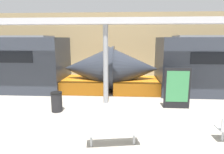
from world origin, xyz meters
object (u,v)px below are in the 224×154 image
Objects in this scene: bench_near at (113,131)px; support_column_near at (106,65)px; trash_bin at (57,102)px; poster_board at (177,88)px.

bench_near is 0.44× the size of support_column_near.
poster_board is at bearing 8.11° from trash_bin.
poster_board is 3.35m from support_column_near.
trash_bin is at bearing 124.22° from bench_near.
poster_board is 0.49× the size of support_column_near.
poster_board is (2.58, 3.38, 0.44)m from bench_near.
support_column_near is (-0.59, 3.96, 1.36)m from bench_near.
trash_bin is 0.23× the size of support_column_near.
bench_near is 4.23m from support_column_near.
trash_bin is 2.74m from support_column_near.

